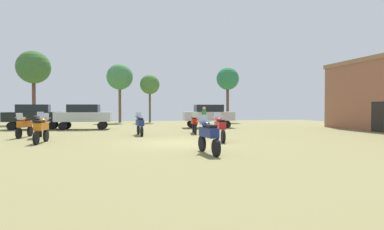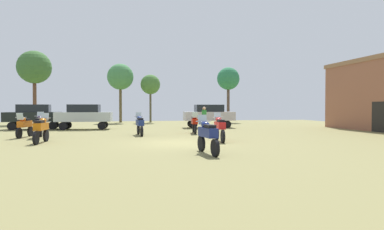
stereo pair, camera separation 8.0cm
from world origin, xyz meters
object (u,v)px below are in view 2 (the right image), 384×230
Objects in this scene: motorcycle_4 at (140,124)px; car_3 at (84,115)px; motorcycle_6 at (41,128)px; tree_5 at (34,68)px; motorcycle_1 at (194,123)px; tree_4 at (120,77)px; motorcycle_3 at (220,127)px; car_2 at (34,115)px; tree_2 at (150,85)px; person_1 at (204,117)px; car_1 at (209,114)px; tree_3 at (228,79)px; motorcycle_2 at (39,125)px; motorcycle_5 at (25,125)px; motorcycle_7 at (208,135)px.

motorcycle_4 is 7.75m from car_3.
tree_5 is at bearing 109.30° from motorcycle_6.
tree_4 reaches higher than motorcycle_1.
motorcycle_3 reaches higher than motorcycle_6.
car_2 is 0.79× the size of tree_2.
person_1 is at bearing 15.58° from motorcycle_4.
person_1 is at bearing -44.06° from tree_5.
tree_3 is at bearing -23.57° from car_1.
tree_2 is at bearing 75.43° from motorcycle_6.
motorcycle_2 is 0.51× the size of car_1.
car_2 is (-8.19, 7.34, 0.45)m from motorcycle_4.
person_1 is at bearing -162.83° from motorcycle_5.
motorcycle_4 is at bearing -144.12° from car_3.
motorcycle_3 reaches higher than motorcycle_4.
motorcycle_7 is 15.61m from car_1.
car_2 is at bearing -116.25° from person_1.
tree_4 reaches higher than tree_3.
tree_4 reaches higher than motorcycle_4.
tree_2 is (1.81, 17.24, 3.70)m from motorcycle_4.
tree_5 is (-10.61, 16.53, 5.31)m from motorcycle_4.
person_1 is 0.32× the size of tree_2.
motorcycle_5 is 14.44m from car_1.
tree_2 is at bearing -50.71° from car_2.
tree_2 is (-2.80, 15.43, 3.35)m from person_1.
motorcycle_1 is at bearing 75.25° from motorcycle_7.
motorcycle_3 reaches higher than motorcycle_1.
person_1 is at bearing -115.05° from car_3.
motorcycle_6 is at bearing 134.59° from car_1.
tree_4 is at bearing 171.57° from tree_2.
motorcycle_7 is 0.49× the size of car_3.
car_2 is at bearing -135.28° from tree_2.
tree_5 is at bearing 130.16° from motorcycle_3.
motorcycle_4 is 20.35m from tree_5.
tree_4 is at bearing 84.63° from motorcycle_6.
motorcycle_6 is 0.99× the size of motorcycle_7.
motorcycle_5 is 0.26× the size of tree_5.
tree_3 is at bearing 64.57° from motorcycle_7.
motorcycle_3 is 22.06m from tree_2.
car_3 is at bearing -57.48° from tree_5.
car_1 is 20.13m from tree_5.
tree_4 reaches higher than motorcycle_7.
tree_3 is at bearing 37.43° from motorcycle_2.
car_1 reaches higher than person_1.
tree_5 reaches higher than tree_3.
person_1 is at bearing -113.77° from tree_3.
motorcycle_1 is 1.23× the size of person_1.
motorcycle_2 is 7.30m from car_3.
tree_5 is (-14.32, 15.63, 5.30)m from motorcycle_1.
tree_2 is at bearing 84.92° from motorcycle_7.
motorcycle_2 is at bearing -168.47° from car_2.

